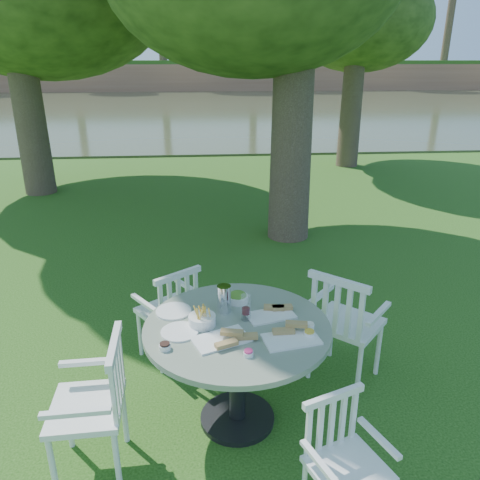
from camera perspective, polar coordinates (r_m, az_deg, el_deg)
name	(u,v)px	position (r m, az deg, el deg)	size (l,w,h in m)	color
ground	(242,323)	(4.94, 0.20, -10.07)	(140.00, 140.00, 0.00)	#153D0C
table	(237,346)	(3.41, -0.35, -12.84)	(1.31, 1.31, 0.83)	black
chair_ne	(342,320)	(3.92, 12.32, -9.54)	(0.70, 0.70, 1.01)	white
chair_nw	(173,308)	(4.18, -8.21, -8.18)	(0.62, 0.61, 0.90)	white
chair_sw	(101,397)	(3.24, -16.58, -17.91)	(0.48, 0.51, 0.97)	white
chair_se	(340,451)	(2.99, 12.10, -23.87)	(0.52, 0.50, 0.80)	white
tableware	(226,317)	(3.34, -1.76, -9.31)	(1.12, 0.81, 0.21)	white
river	(206,108)	(27.33, -4.17, 15.70)	(100.00, 28.00, 0.12)	#363D24
far_bank	(204,2)	(45.58, -4.46, 26.98)	(100.00, 18.00, 15.20)	#8E5A42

